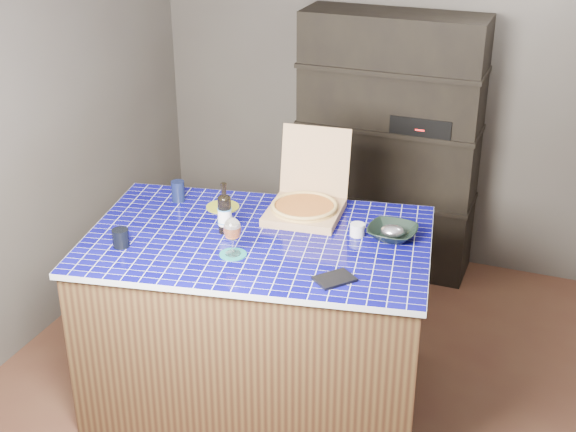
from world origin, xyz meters
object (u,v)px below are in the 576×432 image
at_px(wine_glass, 232,230).
at_px(bowl, 392,233).
at_px(dvd_case, 335,279).
at_px(kitchen_island, 259,317).
at_px(pizza_box, 306,204).
at_px(mead_bottle, 225,213).

distance_m(wine_glass, bowl, 0.83).
bearing_deg(bowl, dvd_case, -105.06).
relative_size(kitchen_island, wine_glass, 9.89).
height_order(pizza_box, dvd_case, pizza_box).
bearing_deg(mead_bottle, kitchen_island, 0.87).
xyz_separation_m(kitchen_island, bowl, (0.64, 0.24, 0.51)).
bearing_deg(bowl, kitchen_island, -159.26).
height_order(kitchen_island, wine_glass, wine_glass).
bearing_deg(wine_glass, mead_bottle, 123.71).
bearing_deg(wine_glass, pizza_box, 73.30).
height_order(pizza_box, mead_bottle, pizza_box).
relative_size(pizza_box, mead_bottle, 1.84).
xyz_separation_m(kitchen_island, mead_bottle, (-0.18, -0.00, 0.59)).
height_order(kitchen_island, mead_bottle, mead_bottle).
bearing_deg(pizza_box, dvd_case, -64.71).
distance_m(wine_glass, dvd_case, 0.56).
height_order(dvd_case, bowl, bowl).
bearing_deg(mead_bottle, pizza_box, 48.41).
distance_m(pizza_box, bowl, 0.52).
height_order(wine_glass, dvd_case, wine_glass).
relative_size(pizza_box, wine_glass, 2.60).
xyz_separation_m(wine_glass, bowl, (0.68, 0.46, -0.11)).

